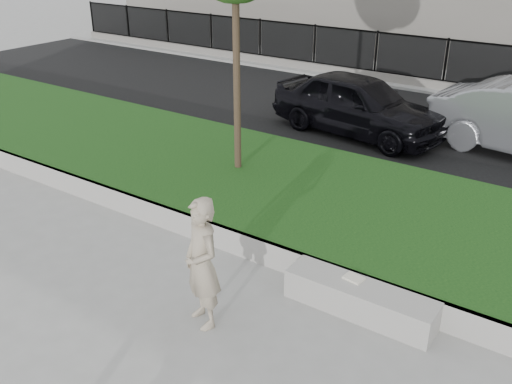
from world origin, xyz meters
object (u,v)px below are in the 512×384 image
Objects in this scene: man at (202,264)px; car_dark at (358,104)px; book at (354,278)px; stone_bench at (360,299)px.

car_dark is (-1.52, 7.57, -0.10)m from man.
car_dark reaches higher than book.
man is 6.87× the size of book.
man is at bearing -127.16° from book.
man is 2.00m from book.
book is 0.06× the size of car_dark.
man is 0.41× the size of car_dark.
stone_bench is 7.93× the size of book.
stone_bench is 2.10m from man.
car_dark is at bearing 125.65° from man.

